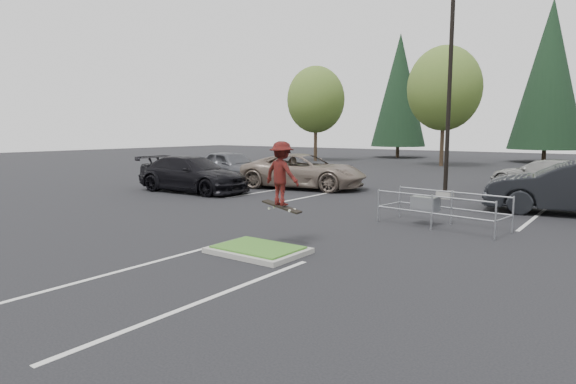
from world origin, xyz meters
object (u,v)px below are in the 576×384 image
Objects in this scene: decid_a at (316,102)px; car_far_silver at (545,174)px; skateboarder at (282,174)px; car_l_black at (192,174)px; car_l_tan at (303,171)px; decid_b at (444,91)px; light_pole at (449,91)px; car_l_grey at (231,166)px; conif_b at (549,75)px; conif_a at (399,90)px; car_r_charc at (574,188)px; cart_corral at (429,204)px.

decid_a is 25.09m from car_far_silver.
car_l_black is at bearing -25.53° from skateboarder.
decid_b is at bearing -13.63° from car_l_tan.
car_l_grey is at bearing -176.63° from light_pole.
conif_a is at bearing -177.95° from conif_b.
skateboarder is at bearing 3.35° from car_far_silver.
skateboarder is at bearing -160.00° from car_l_tan.
car_l_black is at bearing -154.41° from light_pole.
car_l_tan is (7.50, -28.73, -6.22)m from conif_a.
decid_a is at bearing -139.21° from car_r_charc.
conif_a reaches higher than light_pole.
cart_corral is (1.58, -6.25, -3.89)m from light_pole.
car_far_silver is at bearing -53.75° from car_l_black.
car_r_charc reaches higher than cart_corral.
skateboarder reaches higher than car_l_tan.
conif_b is 2.77× the size of car_l_grey.
light_pole reaches higher than car_r_charc.
decid_a reaches higher than car_far_silver.
decid_a is at bearing 135.75° from light_pole.
skateboarder is (-2.12, -4.75, 1.17)m from cart_corral.
cart_corral is at bearing -99.06° from car_l_black.
skateboarder reaches higher than car_l_black.
conif_a is 14.03m from conif_b.
conif_b reaches higher than cart_corral.
conif_b is (-0.50, 28.50, 3.29)m from light_pole.
light_pole is 1.76× the size of car_r_charc.
decid_a is 2.29× the size of cart_corral.
car_far_silver is at bearing -95.97° from skateboarder.
conif_b reaches higher than car_l_black.
skateboarder is 0.29× the size of car_l_tan.
car_r_charc is at bearing -79.70° from conif_b.
car_l_grey is at bearing 16.84° from car_l_black.
conif_a is 33.83m from car_l_black.
car_l_black is at bearing -178.31° from cart_corral.
skateboarder reaches higher than cart_corral.
light_pole is 0.70× the size of conif_b.
decid_b is 20.66m from car_l_grey.
skateboarder is at bearing -58.25° from decid_a.
light_pole is 1.14× the size of decid_a.
car_l_black is at bearing 128.96° from car_l_tan.
decid_a is 12.02m from decid_b.
car_l_black is 17.34m from car_far_silver.
conif_a is 2.26× the size of car_r_charc.
decid_a is at bearing -52.56° from skateboarder.
decid_b reaches higher than decid_a.
conif_b is 2.52× the size of car_r_charc.
skateboarder is 0.35× the size of car_far_silver.
conif_b is at bearing -156.24° from car_far_silver.
car_far_silver is (2.97, 6.00, -3.81)m from light_pole.
light_pole is 1.73× the size of car_l_black.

